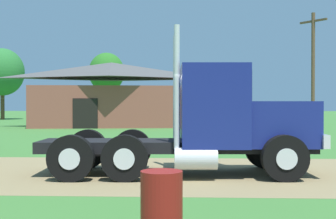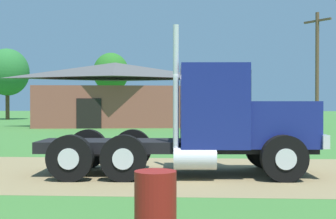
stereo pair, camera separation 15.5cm
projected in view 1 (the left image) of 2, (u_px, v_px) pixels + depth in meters
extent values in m
plane|color=#3D7432|center=(221.00, 173.00, 11.78)|extent=(200.00, 200.00, 0.00)
cube|color=#8A7851|center=(221.00, 173.00, 11.78)|extent=(120.00, 6.25, 0.01)
cube|color=black|center=(176.00, 146.00, 11.57)|extent=(6.97, 1.79, 0.28)
cube|color=navy|center=(277.00, 124.00, 11.56)|extent=(1.80, 2.01, 1.13)
cube|color=silver|center=(313.00, 139.00, 11.56)|extent=(0.26, 2.12, 0.32)
cube|color=navy|center=(212.00, 106.00, 11.55)|extent=(1.72, 2.28, 2.03)
cube|color=#2D3D4C|center=(245.00, 90.00, 11.55)|extent=(0.12, 1.84, 0.90)
cylinder|color=silver|center=(176.00, 89.00, 12.42)|extent=(0.14, 0.14, 2.94)
cylinder|color=silver|center=(177.00, 87.00, 10.67)|extent=(0.14, 0.14, 2.94)
cylinder|color=silver|center=(196.00, 159.00, 10.60)|extent=(1.02, 0.56, 0.52)
cylinder|color=black|center=(265.00, 149.00, 12.67)|extent=(1.10, 0.35, 1.09)
cylinder|color=silver|center=(263.00, 148.00, 12.83)|extent=(0.49, 0.06, 0.49)
cylinder|color=black|center=(285.00, 158.00, 10.47)|extent=(1.10, 0.35, 1.09)
cylinder|color=silver|center=(287.00, 159.00, 10.31)|extent=(0.49, 0.06, 0.49)
cylinder|color=black|center=(88.00, 149.00, 12.67)|extent=(1.10, 0.35, 1.09)
cylinder|color=silver|center=(89.00, 148.00, 12.83)|extent=(0.49, 0.06, 0.49)
cylinder|color=black|center=(71.00, 158.00, 10.47)|extent=(1.10, 0.35, 1.09)
cylinder|color=silver|center=(69.00, 159.00, 10.31)|extent=(0.49, 0.06, 0.49)
cylinder|color=black|center=(132.00, 149.00, 12.67)|extent=(1.10, 0.35, 1.09)
cylinder|color=silver|center=(133.00, 148.00, 12.83)|extent=(0.49, 0.06, 0.49)
cylinder|color=black|center=(125.00, 158.00, 10.47)|extent=(1.10, 0.35, 1.09)
cylinder|color=silver|center=(124.00, 159.00, 10.31)|extent=(0.49, 0.06, 0.49)
cylinder|color=maroon|center=(162.00, 206.00, 5.98)|extent=(0.56, 0.56, 0.92)
cube|color=brown|center=(111.00, 107.00, 35.60)|extent=(12.62, 6.90, 3.15)
pyramid|color=#4E4E4E|center=(111.00, 71.00, 35.56)|extent=(13.25, 7.24, 1.27)
cube|color=black|center=(85.00, 113.00, 32.78)|extent=(1.79, 0.31, 2.20)
cylinder|color=brown|center=(313.00, 71.00, 32.45)|extent=(0.26, 0.26, 8.34)
cube|color=brown|center=(313.00, 21.00, 32.40)|extent=(1.53, 1.77, 0.14)
cylinder|color=#513823|center=(3.00, 104.00, 51.33)|extent=(0.44, 0.44, 3.47)
ellipsoid|color=#296F30|center=(2.00, 72.00, 51.28)|extent=(4.88, 4.88, 5.37)
cylinder|color=#513823|center=(107.00, 103.00, 52.97)|extent=(0.44, 0.44, 3.83)
ellipsoid|color=#296E21|center=(107.00, 72.00, 52.93)|extent=(4.17, 4.17, 4.59)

